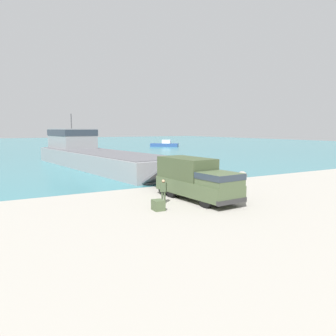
% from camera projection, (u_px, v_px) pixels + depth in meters
% --- Properties ---
extents(ground_plane, '(240.00, 240.00, 0.00)m').
position_uv_depth(ground_plane, '(190.00, 193.00, 27.48)').
color(ground_plane, '#9E998E').
extents(water_surface, '(240.00, 180.00, 0.01)m').
position_uv_depth(water_surface, '(34.00, 145.00, 108.92)').
color(water_surface, teal).
rests_on(water_surface, ground_plane).
extents(landing_craft, '(11.11, 35.78, 7.79)m').
position_uv_depth(landing_craft, '(92.00, 153.00, 47.59)').
color(landing_craft, gray).
rests_on(landing_craft, ground_plane).
extents(military_truck, '(3.15, 7.83, 3.12)m').
position_uv_depth(military_truck, '(196.00, 179.00, 24.84)').
color(military_truck, '#475638').
rests_on(military_truck, ground_plane).
extents(soldier_on_ramp, '(0.48, 0.48, 1.75)m').
position_uv_depth(soldier_on_ramp, '(163.00, 190.00, 23.58)').
color(soldier_on_ramp, '#3D4C33').
rests_on(soldier_on_ramp, ground_plane).
extents(moored_boat_a, '(8.06, 7.14, 2.06)m').
position_uv_depth(moored_boat_a, '(165.00, 144.00, 98.50)').
color(moored_boat_a, navy).
rests_on(moored_boat_a, ground_plane).
extents(mooring_bollard, '(0.34, 0.34, 0.74)m').
position_uv_depth(mooring_bollard, '(225.00, 176.00, 34.31)').
color(mooring_bollard, '#333338').
rests_on(mooring_bollard, ground_plane).
extents(cargo_crate, '(0.73, 0.87, 0.69)m').
position_uv_depth(cargo_crate, '(158.00, 205.00, 21.67)').
color(cargo_crate, '#475638').
rests_on(cargo_crate, ground_plane).
extents(shoreline_rock_a, '(0.69, 0.69, 0.69)m').
position_uv_depth(shoreline_rock_a, '(223.00, 180.00, 34.49)').
color(shoreline_rock_a, gray).
rests_on(shoreline_rock_a, ground_plane).
extents(shoreline_rock_b, '(1.27, 1.27, 1.27)m').
position_uv_depth(shoreline_rock_b, '(211.00, 182.00, 33.25)').
color(shoreline_rock_b, '#66605B').
rests_on(shoreline_rock_b, ground_plane).
extents(shoreline_rock_c, '(1.18, 1.18, 1.18)m').
position_uv_depth(shoreline_rock_c, '(242.00, 176.00, 37.12)').
color(shoreline_rock_c, gray).
rests_on(shoreline_rock_c, ground_plane).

